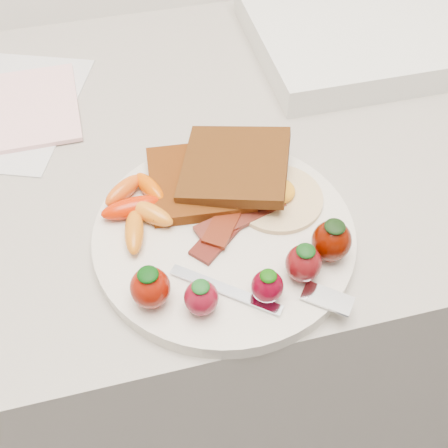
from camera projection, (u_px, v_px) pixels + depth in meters
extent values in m
cube|color=gray|center=(209.00, 318.00, 1.04)|extent=(2.00, 0.60, 0.90)
cylinder|color=beige|center=(224.00, 236.00, 0.58)|extent=(0.27, 0.27, 0.02)
cube|color=#382108|center=(199.00, 181.00, 0.61)|extent=(0.12, 0.12, 0.01)
cube|color=black|center=(235.00, 165.00, 0.61)|extent=(0.15, 0.15, 0.03)
cylinder|color=#F1EDC5|center=(278.00, 198.00, 0.60)|extent=(0.12, 0.12, 0.01)
ellipsoid|color=orange|center=(279.00, 191.00, 0.60)|extent=(0.04, 0.04, 0.02)
cube|color=black|center=(227.00, 227.00, 0.57)|extent=(0.09, 0.08, 0.00)
cube|color=#440B0F|center=(240.00, 217.00, 0.58)|extent=(0.10, 0.05, 0.00)
cube|color=#3D0B03|center=(231.00, 210.00, 0.58)|extent=(0.08, 0.10, 0.00)
ellipsoid|color=red|center=(132.00, 208.00, 0.58)|extent=(0.07, 0.03, 0.02)
ellipsoid|color=orange|center=(149.00, 213.00, 0.58)|extent=(0.06, 0.06, 0.02)
ellipsoid|color=orange|center=(134.00, 232.00, 0.56)|extent=(0.03, 0.06, 0.02)
ellipsoid|color=#DB5200|center=(150.00, 188.00, 0.60)|extent=(0.04, 0.05, 0.02)
ellipsoid|color=#DC5713|center=(123.00, 190.00, 0.60)|extent=(0.05, 0.05, 0.02)
ellipsoid|color=maroon|center=(150.00, 288.00, 0.51)|extent=(0.04, 0.04, 0.04)
ellipsoid|color=#053207|center=(148.00, 274.00, 0.49)|extent=(0.02, 0.02, 0.01)
ellipsoid|color=maroon|center=(201.00, 298.00, 0.50)|extent=(0.03, 0.03, 0.04)
ellipsoid|color=#144E18|center=(201.00, 287.00, 0.49)|extent=(0.02, 0.02, 0.01)
ellipsoid|color=#580112|center=(267.00, 287.00, 0.51)|extent=(0.03, 0.03, 0.03)
ellipsoid|color=#0F4705|center=(268.00, 276.00, 0.50)|extent=(0.02, 0.02, 0.01)
ellipsoid|color=#5F0C0F|center=(303.00, 263.00, 0.53)|extent=(0.03, 0.03, 0.04)
ellipsoid|color=#0C360D|center=(306.00, 251.00, 0.51)|extent=(0.02, 0.02, 0.01)
ellipsoid|color=#490A00|center=(331.00, 241.00, 0.54)|extent=(0.04, 0.04, 0.04)
ellipsoid|color=black|center=(335.00, 226.00, 0.52)|extent=(0.02, 0.02, 0.01)
cube|color=silver|center=(226.00, 289.00, 0.53)|extent=(0.09, 0.08, 0.00)
cube|color=silver|center=(327.00, 298.00, 0.52)|extent=(0.05, 0.05, 0.00)
cube|color=silver|center=(6.00, 108.00, 0.73)|extent=(0.25, 0.28, 0.00)
cube|color=#FFBEBF|center=(35.00, 106.00, 0.72)|extent=(0.11, 0.16, 0.01)
cube|color=silver|center=(369.00, 32.00, 0.81)|extent=(0.33, 0.27, 0.04)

